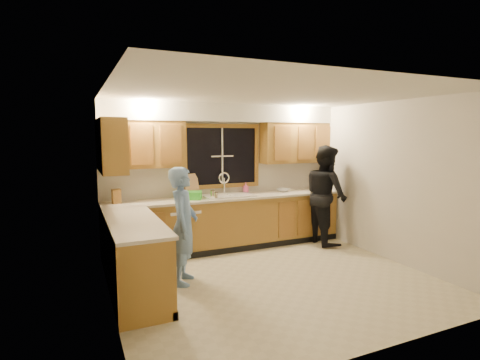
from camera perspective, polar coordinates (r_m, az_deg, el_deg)
name	(u,v)px	position (r m, az deg, el deg)	size (l,w,h in m)	color
floor	(273,279)	(5.34, 5.06, -14.83)	(4.20, 4.20, 0.00)	beige
ceiling	(275,94)	(5.00, 5.37, 12.90)	(4.20, 4.20, 0.00)	silver
wall_back	(222,176)	(6.72, -2.76, 0.68)	(4.20, 4.20, 0.00)	beige
wall_left	(108,201)	(4.40, -19.42, -2.97)	(3.80, 3.80, 0.00)	beige
wall_right	(391,182)	(6.31, 22.06, -0.22)	(3.80, 3.80, 0.00)	beige
base_cabinets_back	(229,223)	(6.59, -1.76, -6.60)	(4.20, 0.60, 0.88)	#A77730
base_cabinets_left	(134,258)	(4.96, -15.87, -11.40)	(0.60, 1.90, 0.88)	#A77730
countertop_back	(229,197)	(6.48, -1.72, -2.67)	(4.20, 0.63, 0.04)	beige
countertop_left	(134,222)	(4.84, -15.87, -6.20)	(0.63, 1.90, 0.04)	beige
upper_cabinets_left	(142,144)	(6.15, -14.73, 5.26)	(1.35, 0.33, 0.75)	#A77730
upper_cabinets_right	(295,143)	(7.19, 8.38, 5.60)	(1.35, 0.33, 0.75)	#A77730
upper_cabinets_return	(112,146)	(5.47, -18.94, 4.95)	(0.33, 0.90, 0.75)	#A77730
soffit	(225,113)	(6.54, -2.25, 10.16)	(4.20, 0.35, 0.30)	white
window_frame	(222,156)	(6.69, -2.75, 3.65)	(1.44, 0.03, 1.14)	black
sink	(228,199)	(6.51, -1.79, -2.95)	(0.86, 0.52, 0.57)	silver
dishwasher	(181,230)	(6.32, -8.92, -7.54)	(0.60, 0.56, 0.82)	white
stove	(142,273)	(4.42, -14.76, -13.49)	(0.58, 0.75, 0.90)	white
man	(183,226)	(5.04, -8.61, -6.88)	(0.57, 0.37, 1.56)	#678DC3
woman	(326,195)	(6.98, 12.95, -2.19)	(0.87, 0.68, 1.79)	black
knife_block	(116,196)	(6.09, -18.32, -2.37)	(0.12, 0.10, 0.22)	#A16B2C
cutting_board	(192,185)	(6.47, -7.38, -0.79)	(0.30, 0.02, 0.40)	tan
dish_crate	(193,195)	(6.23, -7.17, -2.33)	(0.27, 0.26, 0.13)	green
soap_bottle	(246,188)	(6.82, 0.87, -1.20)	(0.09, 0.09, 0.19)	pink
bowl	(283,190)	(7.04, 6.56, -1.55)	(0.24, 0.24, 0.06)	silver
can_left	(216,196)	(6.17, -3.66, -2.45)	(0.06, 0.06, 0.11)	beige
can_right	(213,194)	(6.28, -4.20, -2.20)	(0.07, 0.07, 0.13)	beige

